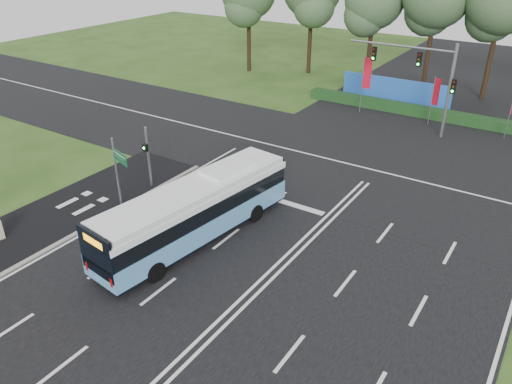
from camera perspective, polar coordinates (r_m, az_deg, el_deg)
ground at (r=24.15m, az=2.96°, el=-7.80°), size 120.00×120.00×0.00m
road_main at (r=24.14m, az=2.96°, el=-7.76°), size 20.00×120.00×0.04m
road_cross at (r=33.72m, az=13.40°, el=2.41°), size 120.00×14.00×0.05m
bike_path at (r=29.80m, az=-21.41°, el=-2.37°), size 5.00×18.00×0.06m
kerb_strip at (r=28.04m, az=-18.46°, el=-3.72°), size 0.25×18.00×0.12m
city_bus at (r=24.99m, az=-6.91°, el=-2.15°), size 3.82×11.67×3.29m
pedestrian_signal at (r=30.54m, az=-12.27°, el=4.13°), size 0.34×0.44×3.88m
street_sign at (r=28.39m, az=-15.48°, el=2.90°), size 1.53×0.57×4.11m
banner_flag_left at (r=43.88m, az=12.45°, el=12.75°), size 0.70×0.23×4.84m
banner_flag_mid at (r=42.27m, az=19.80°, el=10.45°), size 0.56×0.25×3.97m
traffic_light_gantry at (r=39.90m, az=18.94°, el=12.71°), size 8.41×0.28×7.00m
hedge at (r=44.84m, az=19.29°, el=8.48°), size 22.00×1.20×0.80m
blue_hoarding at (r=47.96m, az=15.62°, el=11.09°), size 10.00×0.30×2.20m
eucalyptus_row at (r=49.55m, az=25.04°, el=18.82°), size 54.92×9.32×12.09m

